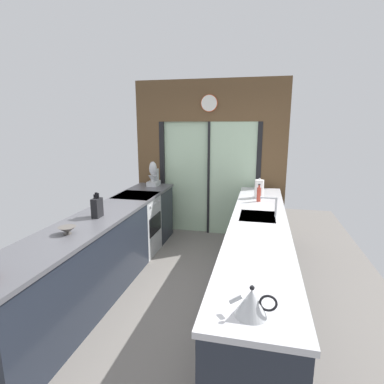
{
  "coord_description": "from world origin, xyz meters",
  "views": [
    {
      "loc": [
        0.91,
        -2.94,
        1.96
      ],
      "look_at": [
        0.03,
        0.89,
        1.09
      ],
      "focal_mm": 28.79,
      "sensor_mm": 36.0,
      "label": 1
    }
  ],
  "objects_px": {
    "soap_bottle": "(259,194)",
    "paper_towel_roll": "(259,189)",
    "knife_block": "(97,207)",
    "mixing_bowl_far": "(67,230)",
    "oven_range": "(137,224)",
    "kettle": "(252,302)",
    "stand_mixer": "(153,176)"
  },
  "relations": [
    {
      "from": "stand_mixer",
      "to": "knife_block",
      "type": "bearing_deg",
      "value": -90.0
    },
    {
      "from": "soap_bottle",
      "to": "paper_towel_roll",
      "type": "relative_size",
      "value": 0.85
    },
    {
      "from": "oven_range",
      "to": "knife_block",
      "type": "bearing_deg",
      "value": -89.08
    },
    {
      "from": "kettle",
      "to": "soap_bottle",
      "type": "distance_m",
      "value": 2.64
    },
    {
      "from": "kettle",
      "to": "paper_towel_roll",
      "type": "relative_size",
      "value": 0.92
    },
    {
      "from": "knife_block",
      "to": "soap_bottle",
      "type": "distance_m",
      "value": 2.12
    },
    {
      "from": "stand_mixer",
      "to": "soap_bottle",
      "type": "bearing_deg",
      "value": -22.1
    },
    {
      "from": "mixing_bowl_far",
      "to": "kettle",
      "type": "xyz_separation_m",
      "value": [
        1.78,
        -0.92,
        0.04
      ]
    },
    {
      "from": "knife_block",
      "to": "paper_towel_roll",
      "type": "relative_size",
      "value": 1.01
    },
    {
      "from": "oven_range",
      "to": "paper_towel_roll",
      "type": "height_order",
      "value": "paper_towel_roll"
    },
    {
      "from": "oven_range",
      "to": "kettle",
      "type": "height_order",
      "value": "kettle"
    },
    {
      "from": "paper_towel_roll",
      "to": "knife_block",
      "type": "bearing_deg",
      "value": -142.09
    },
    {
      "from": "stand_mixer",
      "to": "soap_bottle",
      "type": "relative_size",
      "value": 1.73
    },
    {
      "from": "stand_mixer",
      "to": "kettle",
      "type": "bearing_deg",
      "value": -62.07
    },
    {
      "from": "mixing_bowl_far",
      "to": "oven_range",
      "type": "bearing_deg",
      "value": 90.61
    },
    {
      "from": "kettle",
      "to": "oven_range",
      "type": "bearing_deg",
      "value": 124.33
    },
    {
      "from": "mixing_bowl_far",
      "to": "paper_towel_roll",
      "type": "relative_size",
      "value": 0.59
    },
    {
      "from": "oven_range",
      "to": "stand_mixer",
      "type": "bearing_deg",
      "value": 88.54
    },
    {
      "from": "oven_range",
      "to": "stand_mixer",
      "type": "height_order",
      "value": "stand_mixer"
    },
    {
      "from": "soap_bottle",
      "to": "kettle",
      "type": "bearing_deg",
      "value": -89.97
    },
    {
      "from": "stand_mixer",
      "to": "soap_bottle",
      "type": "distance_m",
      "value": 1.92
    },
    {
      "from": "soap_bottle",
      "to": "paper_towel_roll",
      "type": "xyz_separation_m",
      "value": [
        0.0,
        0.23,
        0.02
      ]
    },
    {
      "from": "mixing_bowl_far",
      "to": "stand_mixer",
      "type": "xyz_separation_m",
      "value": [
        0.0,
        2.44,
        0.12
      ]
    },
    {
      "from": "oven_range",
      "to": "soap_bottle",
      "type": "xyz_separation_m",
      "value": [
        1.8,
        0.0,
        0.57
      ]
    },
    {
      "from": "kettle",
      "to": "soap_bottle",
      "type": "bearing_deg",
      "value": 90.03
    },
    {
      "from": "oven_range",
      "to": "mixing_bowl_far",
      "type": "xyz_separation_m",
      "value": [
        0.02,
        -1.72,
        0.5
      ]
    },
    {
      "from": "mixing_bowl_far",
      "to": "kettle",
      "type": "bearing_deg",
      "value": -27.24
    },
    {
      "from": "oven_range",
      "to": "knife_block",
      "type": "distance_m",
      "value": 1.29
    },
    {
      "from": "oven_range",
      "to": "kettle",
      "type": "xyz_separation_m",
      "value": [
        1.8,
        -2.64,
        0.54
      ]
    },
    {
      "from": "mixing_bowl_far",
      "to": "soap_bottle",
      "type": "distance_m",
      "value": 2.48
    },
    {
      "from": "stand_mixer",
      "to": "paper_towel_roll",
      "type": "bearing_deg",
      "value": -15.4
    },
    {
      "from": "knife_block",
      "to": "soap_bottle",
      "type": "relative_size",
      "value": 1.19
    }
  ]
}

